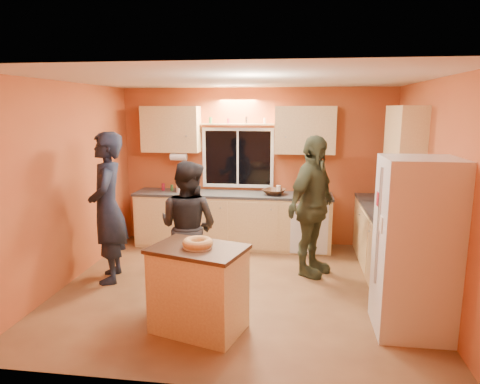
% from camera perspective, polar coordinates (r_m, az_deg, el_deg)
% --- Properties ---
extents(ground, '(4.50, 4.50, 0.00)m').
position_cam_1_polar(ground, '(5.62, -0.07, -12.69)').
color(ground, brown).
rests_on(ground, ground).
extents(room_shell, '(4.54, 4.04, 2.61)m').
position_cam_1_polar(room_shell, '(5.57, 1.73, 4.42)').
color(room_shell, '#B95E2F').
rests_on(room_shell, ground).
extents(back_counter, '(4.23, 0.62, 0.90)m').
position_cam_1_polar(back_counter, '(7.06, 1.93, -3.80)').
color(back_counter, tan).
rests_on(back_counter, ground).
extents(right_counter, '(0.62, 1.84, 0.90)m').
position_cam_1_polar(right_counter, '(6.01, 19.53, -7.14)').
color(right_counter, tan).
rests_on(right_counter, ground).
extents(refrigerator, '(0.72, 0.70, 1.80)m').
position_cam_1_polar(refrigerator, '(4.66, 22.33, -6.80)').
color(refrigerator, silver).
rests_on(refrigerator, ground).
extents(island, '(1.07, 0.87, 0.89)m').
position_cam_1_polar(island, '(4.50, -5.54, -12.66)').
color(island, tan).
rests_on(island, ground).
extents(bundt_pastry, '(0.31, 0.31, 0.09)m').
position_cam_1_polar(bundt_pastry, '(4.33, -5.66, -6.77)').
color(bundt_pastry, tan).
rests_on(bundt_pastry, island).
extents(person_left, '(0.67, 0.83, 1.97)m').
position_cam_1_polar(person_left, '(5.85, -17.24, -2.03)').
color(person_left, black).
rests_on(person_left, ground).
extents(person_center, '(0.96, 0.85, 1.64)m').
position_cam_1_polar(person_center, '(5.35, -6.92, -4.62)').
color(person_center, black).
rests_on(person_center, ground).
extents(person_right, '(0.95, 1.21, 1.92)m').
position_cam_1_polar(person_right, '(5.87, 9.58, -1.91)').
color(person_right, '#383D27').
rests_on(person_right, ground).
extents(mixing_bowl, '(0.46, 0.46, 0.09)m').
position_cam_1_polar(mixing_bowl, '(6.90, 4.59, 0.01)').
color(mixing_bowl, black).
rests_on(mixing_bowl, back_counter).
extents(utensil_crock, '(0.14, 0.14, 0.17)m').
position_cam_1_polar(utensil_crock, '(7.16, -7.95, 0.68)').
color(utensil_crock, beige).
rests_on(utensil_crock, back_counter).
extents(potted_plant, '(0.34, 0.31, 0.33)m').
position_cam_1_polar(potted_plant, '(5.73, 19.91, -1.65)').
color(potted_plant, gray).
rests_on(potted_plant, right_counter).
extents(red_box, '(0.19, 0.16, 0.07)m').
position_cam_1_polar(red_box, '(6.09, 18.94, -2.13)').
color(red_box, maroon).
rests_on(red_box, right_counter).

